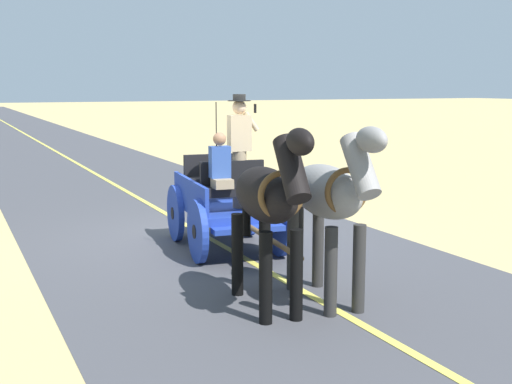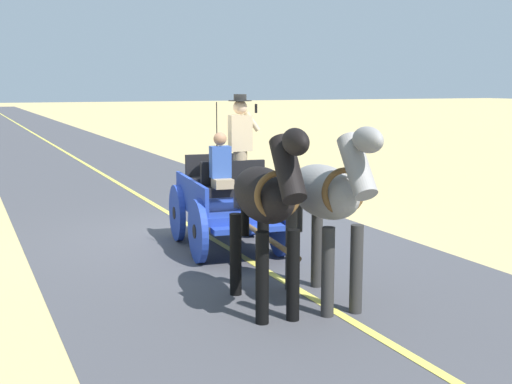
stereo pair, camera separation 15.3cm
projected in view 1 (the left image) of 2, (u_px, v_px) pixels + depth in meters
ground_plane at (208, 238)px, 11.66m from camera, size 200.00×200.00×0.00m
road_surface at (208, 238)px, 11.66m from camera, size 6.14×160.00×0.01m
road_centre_stripe at (208, 237)px, 11.66m from camera, size 0.12×160.00×0.00m
horse_drawn_carriage at (226, 200)px, 10.74m from camera, size 1.65×4.52×2.50m
horse_near_side at (329, 196)px, 7.96m from camera, size 0.68×2.14×2.21m
horse_off_side at (269, 200)px, 7.71m from camera, size 0.74×2.14×2.21m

